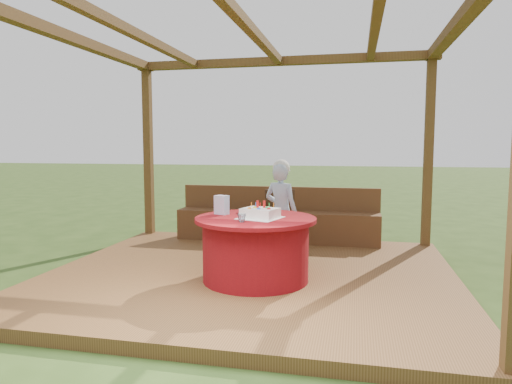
# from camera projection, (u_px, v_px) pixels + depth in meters

# --- Properties ---
(ground) EXTENTS (60.00, 60.00, 0.00)m
(ground) POSITION_uv_depth(u_px,v_px,m) (251.00, 282.00, 5.18)
(ground) COLOR #294316
(ground) RESTS_ON ground
(deck) EXTENTS (4.50, 4.00, 0.12)m
(deck) POSITION_uv_depth(u_px,v_px,m) (251.00, 276.00, 5.18)
(deck) COLOR brown
(deck) RESTS_ON ground
(pergola) EXTENTS (4.50, 4.00, 2.72)m
(pergola) POSITION_uv_depth(u_px,v_px,m) (251.00, 65.00, 4.94)
(pergola) COLOR brown
(pergola) RESTS_ON deck
(bench) EXTENTS (3.00, 0.42, 0.80)m
(bench) POSITION_uv_depth(u_px,v_px,m) (277.00, 223.00, 6.81)
(bench) COLOR brown
(bench) RESTS_ON deck
(table) EXTENTS (1.27, 1.27, 0.67)m
(table) POSITION_uv_depth(u_px,v_px,m) (256.00, 248.00, 4.80)
(table) COLOR maroon
(table) RESTS_ON deck
(chair) EXTENTS (0.48, 0.48, 0.84)m
(chair) POSITION_uv_depth(u_px,v_px,m) (280.00, 219.00, 5.98)
(chair) COLOR #332010
(chair) RESTS_ON deck
(elderly_woman) EXTENTS (0.51, 0.43, 1.25)m
(elderly_woman) POSITION_uv_depth(u_px,v_px,m) (281.00, 209.00, 5.63)
(elderly_woman) COLOR #94B5DC
(elderly_woman) RESTS_ON deck
(birthday_cake) EXTENTS (0.49, 0.49, 0.18)m
(birthday_cake) POSITION_uv_depth(u_px,v_px,m) (260.00, 213.00, 4.71)
(birthday_cake) COLOR white
(birthday_cake) RESTS_ON table
(gift_bag) EXTENTS (0.17, 0.14, 0.21)m
(gift_bag) POSITION_uv_depth(u_px,v_px,m) (222.00, 205.00, 4.98)
(gift_bag) COLOR #EC99CA
(gift_bag) RESTS_ON table
(drinking_glass) EXTENTS (0.10, 0.10, 0.08)m
(drinking_glass) POSITION_uv_depth(u_px,v_px,m) (242.00, 218.00, 4.47)
(drinking_glass) COLOR white
(drinking_glass) RESTS_ON table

